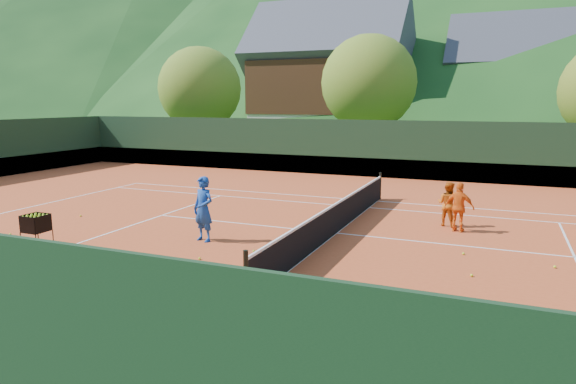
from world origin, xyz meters
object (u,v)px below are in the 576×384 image
at_px(student_a, 448,204).
at_px(chalet_left, 330,82).
at_px(tennis_net, 336,217).
at_px(coach, 203,209).
at_px(ball_hopper, 36,224).
at_px(student_b, 459,207).
at_px(chalet_mid, 524,89).

xyz_separation_m(student_a, chalet_left, (-13.01, 27.73, 4.91)).
bearing_deg(tennis_net, coach, -144.82).
xyz_separation_m(tennis_net, ball_hopper, (-6.81, -4.89, 0.25)).
bearing_deg(tennis_net, student_b, 25.50).
xyz_separation_m(ball_hopper, chalet_left, (-3.19, 34.88, 4.88)).
bearing_deg(tennis_net, chalet_left, 108.43).
distance_m(student_b, tennis_net, 3.78).
distance_m(student_a, tennis_net, 3.78).
distance_m(student_b, chalet_left, 31.76).
height_order(student_b, chalet_mid, chalet_mid).
bearing_deg(student_b, chalet_left, -51.88).
bearing_deg(chalet_left, coach, -78.19).
bearing_deg(student_a, tennis_net, 56.92).
height_order(student_a, student_b, student_b).
distance_m(student_a, chalet_left, 31.02).
xyz_separation_m(student_b, tennis_net, (-3.41, -1.62, -0.27)).
distance_m(coach, chalet_left, 33.32).
bearing_deg(tennis_net, chalet_mid, 79.99).
height_order(student_a, chalet_mid, chalet_mid).
bearing_deg(chalet_mid, coach, -104.30).
bearing_deg(ball_hopper, student_b, 32.50).
height_order(coach, student_a, coach).
bearing_deg(student_b, tennis_net, 38.33).
xyz_separation_m(student_b, ball_hopper, (-10.22, -6.51, -0.02)).
bearing_deg(student_a, chalet_mid, -75.53).
relative_size(coach, chalet_left, 0.14).
height_order(student_a, chalet_left, chalet_left).
distance_m(coach, student_a, 7.75).
bearing_deg(student_a, coach, 55.95).
relative_size(coach, student_b, 1.22).
height_order(chalet_left, chalet_mid, chalet_left).
relative_size(student_b, chalet_mid, 0.12).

